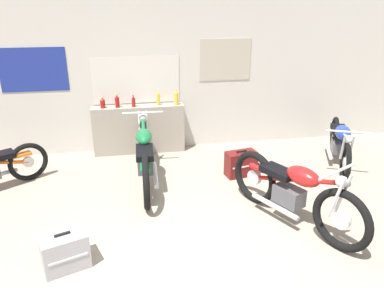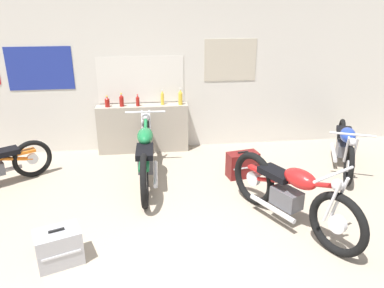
# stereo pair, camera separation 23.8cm
# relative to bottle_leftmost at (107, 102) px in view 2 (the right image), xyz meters

# --- Properties ---
(ground_plane) EXTENTS (24.00, 24.00, 0.00)m
(ground_plane) POSITION_rel_bottle_leftmost_xyz_m (1.02, -3.32, -0.95)
(ground_plane) COLOR gray
(wall_back) EXTENTS (10.00, 0.07, 2.80)m
(wall_back) POSITION_rel_bottle_leftmost_xyz_m (1.00, 0.21, 0.45)
(wall_back) COLOR beige
(wall_back) RESTS_ON ground_plane
(sill_counter) EXTENTS (1.61, 0.28, 0.86)m
(sill_counter) POSITION_rel_bottle_leftmost_xyz_m (0.60, 0.03, -0.52)
(sill_counter) COLOR gray
(sill_counter) RESTS_ON ground_plane
(bottle_leftmost) EXTENTS (0.08, 0.08, 0.19)m
(bottle_leftmost) POSITION_rel_bottle_leftmost_xyz_m (0.00, 0.00, 0.00)
(bottle_leftmost) COLOR maroon
(bottle_leftmost) RESTS_ON sill_counter
(bottle_left_center) EXTENTS (0.08, 0.08, 0.24)m
(bottle_left_center) POSITION_rel_bottle_leftmost_xyz_m (0.25, 0.00, 0.02)
(bottle_left_center) COLOR maroon
(bottle_left_center) RESTS_ON sill_counter
(bottle_center) EXTENTS (0.06, 0.06, 0.21)m
(bottle_center) POSITION_rel_bottle_leftmost_xyz_m (0.52, -0.01, 0.01)
(bottle_center) COLOR maroon
(bottle_center) RESTS_ON sill_counter
(bottle_right_center) EXTENTS (0.06, 0.06, 0.27)m
(bottle_right_center) POSITION_rel_bottle_leftmost_xyz_m (0.96, 0.02, 0.04)
(bottle_right_center) COLOR gold
(bottle_right_center) RESTS_ON sill_counter
(bottle_rightmost) EXTENTS (0.07, 0.07, 0.30)m
(bottle_rightmost) POSITION_rel_bottle_leftmost_xyz_m (1.28, -0.01, 0.05)
(bottle_rightmost) COLOR gold
(bottle_rightmost) RESTS_ON sill_counter
(motorcycle_red) EXTENTS (1.04, 1.87, 0.93)m
(motorcycle_red) POSITION_rel_bottle_leftmost_xyz_m (2.36, -2.64, -0.52)
(motorcycle_red) COLOR black
(motorcycle_red) RESTS_ON ground_plane
(motorcycle_green) EXTENTS (0.64, 2.22, 0.95)m
(motorcycle_green) POSITION_rel_bottle_leftmost_xyz_m (0.63, -1.22, -0.50)
(motorcycle_green) COLOR black
(motorcycle_green) RESTS_ON ground_plane
(motorcycle_blue) EXTENTS (0.93, 1.85, 0.77)m
(motorcycle_blue) POSITION_rel_bottle_leftmost_xyz_m (3.89, -1.07, -0.56)
(motorcycle_blue) COLOR black
(motorcycle_blue) RESTS_ON ground_plane
(hard_case_darkred) EXTENTS (0.52, 0.33, 0.42)m
(hard_case_darkred) POSITION_rel_bottle_leftmost_xyz_m (2.13, -1.24, -0.75)
(hard_case_darkred) COLOR maroon
(hard_case_darkred) RESTS_ON ground_plane
(hard_case_silver) EXTENTS (0.54, 0.45, 0.41)m
(hard_case_silver) POSITION_rel_bottle_leftmost_xyz_m (-0.31, -3.02, -0.76)
(hard_case_silver) COLOR #9E9EA3
(hard_case_silver) RESTS_ON ground_plane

